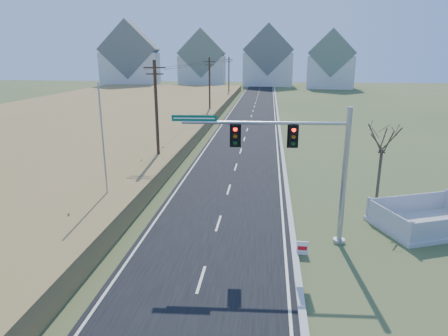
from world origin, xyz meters
TOP-DOWN VIEW (x-y plane):
  - ground at (0.00, 0.00)m, footprint 260.00×260.00m
  - road at (0.00, 50.00)m, footprint 8.00×180.00m
  - curb at (4.15, 50.00)m, footprint 0.30×180.00m
  - reed_marsh at (-24.00, 40.00)m, footprint 38.00×110.00m
  - utility_pole_near at (-6.50, 15.00)m, footprint 1.80×0.26m
  - utility_pole_mid at (-6.50, 45.00)m, footprint 1.80×0.26m
  - utility_pole_far at (-6.50, 75.00)m, footprint 1.80×0.26m
  - condo_nw at (-38.00, 100.00)m, footprint 17.69×13.38m
  - condo_nnw at (-18.00, 108.00)m, footprint 14.93×11.17m
  - condo_n at (2.00, 112.00)m, footprint 15.27×10.20m
  - condo_ne at (20.00, 104.00)m, footprint 14.12×10.51m
  - traffic_signal_mast at (4.64, 2.28)m, footprint 8.81×0.82m
  - fence_enclosure at (11.83, 4.90)m, footprint 6.79×5.75m
  - open_sign at (4.50, 0.81)m, footprint 0.56×0.08m
  - flagpole at (-6.95, 5.00)m, footprint 0.36×0.36m
  - bare_tree at (9.49, 7.13)m, footprint 2.20×2.20m

SIDE VIEW (x-z plane):
  - ground at x=0.00m, z-range 0.00..0.00m
  - road at x=0.00m, z-range 0.00..0.06m
  - curb at x=4.15m, z-range 0.00..0.18m
  - fence_enclosure at x=11.83m, z-range -0.39..0.92m
  - open_sign at x=4.50m, z-range 0.02..0.72m
  - reed_marsh at x=-24.00m, z-range 0.00..1.30m
  - flagpole at x=-6.95m, z-range -0.80..7.10m
  - traffic_signal_mast at x=4.64m, z-range 0.82..7.84m
  - utility_pole_near at x=-6.50m, z-range 0.18..9.18m
  - utility_pole_mid at x=-6.50m, z-range 0.18..9.18m
  - utility_pole_far at x=-6.50m, z-range 0.18..9.18m
  - bare_tree at x=9.49m, z-range 1.78..7.61m
  - condo_ne at x=20.00m, z-range -1.42..15.10m
  - condo_nnw at x=-18.00m, z-range -1.58..15.45m
  - condo_n at x=2.00m, z-range -1.66..16.88m
  - condo_nw at x=-38.00m, z-range -1.82..17.23m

